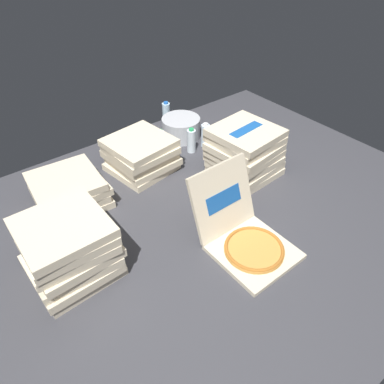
{
  "coord_description": "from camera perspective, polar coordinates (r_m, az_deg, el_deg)",
  "views": [
    {
      "loc": [
        -1.02,
        -1.21,
        1.51
      ],
      "look_at": [
        0.02,
        0.1,
        0.14
      ],
      "focal_mm": 33.15,
      "sensor_mm": 36.0,
      "label": 1
    }
  ],
  "objects": [
    {
      "name": "open_pizza_box",
      "position": [
        2.0,
        8.41,
        -6.78
      ],
      "size": [
        0.41,
        0.56,
        0.41
      ],
      "color": "beige",
      "rests_on": "ground_plane"
    },
    {
      "name": "water_bottle_0",
      "position": [
        2.74,
        -5.07,
        8.01
      ],
      "size": [
        0.07,
        0.07,
        0.2
      ],
      "color": "silver",
      "rests_on": "ground_plane"
    },
    {
      "name": "pizza_stack_center_far",
      "position": [
        2.55,
        -8.22,
        5.98
      ],
      "size": [
        0.46,
        0.46,
        0.25
      ],
      "color": "beige",
      "rests_on": "ground_plane"
    },
    {
      "name": "water_bottle_1",
      "position": [
        2.81,
        2.17,
        9.1
      ],
      "size": [
        0.07,
        0.07,
        0.2
      ],
      "color": "silver",
      "rests_on": "ground_plane"
    },
    {
      "name": "pizza_stack_left_near",
      "position": [
        1.89,
        -19.22,
        -8.61
      ],
      "size": [
        0.43,
        0.43,
        0.35
      ],
      "color": "beige",
      "rests_on": "ground_plane"
    },
    {
      "name": "ground_plane",
      "position": [
        2.2,
        1.27,
        -4.5
      ],
      "size": [
        3.2,
        2.4,
        0.02
      ],
      "primitive_type": "cube",
      "color": "#38383D"
    },
    {
      "name": "ice_bucket",
      "position": [
        2.94,
        -1.76,
        10.29
      ],
      "size": [
        0.31,
        0.31,
        0.17
      ],
      "primitive_type": "cylinder",
      "color": "#B7BABF",
      "rests_on": "ground_plane"
    },
    {
      "name": "pizza_stack_left_far",
      "position": [
        2.37,
        -19.14,
        0.22
      ],
      "size": [
        0.45,
        0.44,
        0.2
      ],
      "color": "beige",
      "rests_on": "ground_plane"
    },
    {
      "name": "water_bottle_2",
      "position": [
        3.15,
        -4.15,
        12.53
      ],
      "size": [
        0.07,
        0.07,
        0.2
      ],
      "color": "silver",
      "rests_on": "ground_plane"
    },
    {
      "name": "water_bottle_3",
      "position": [
        2.74,
        -0.11,
        8.26
      ],
      "size": [
        0.07,
        0.07,
        0.2
      ],
      "color": "white",
      "rests_on": "ground_plane"
    },
    {
      "name": "pizza_stack_left_mid",
      "position": [
        2.49,
        8.48,
        6.38
      ],
      "size": [
        0.46,
        0.46,
        0.35
      ],
      "color": "beige",
      "rests_on": "ground_plane"
    }
  ]
}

